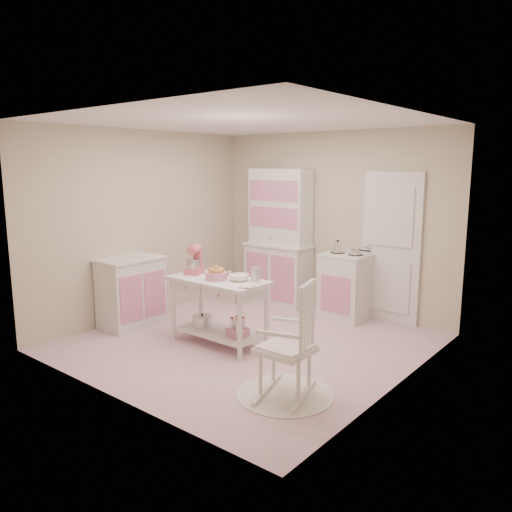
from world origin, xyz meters
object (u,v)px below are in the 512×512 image
(stove, at_px, (345,286))
(work_table, at_px, (219,311))
(rocking_chair, at_px, (286,339))
(bread_basket, at_px, (216,276))
(hutch, at_px, (279,237))
(base_cabinet, at_px, (131,292))
(stand_mixer, at_px, (194,260))

(stove, distance_m, work_table, 1.98)
(rocking_chair, distance_m, bread_basket, 1.54)
(hutch, xyz_separation_m, work_table, (0.53, -1.91, -0.64))
(base_cabinet, height_order, rocking_chair, rocking_chair)
(base_cabinet, relative_size, stand_mixer, 2.71)
(base_cabinet, relative_size, rocking_chair, 0.84)
(hutch, distance_m, stove, 1.33)
(stove, distance_m, base_cabinet, 2.92)
(stove, relative_size, rocking_chair, 0.84)
(base_cabinet, bearing_deg, bread_basket, 6.99)
(work_table, bearing_deg, bread_basket, -68.20)
(hutch, distance_m, stand_mixer, 1.90)
(rocking_chair, height_order, bread_basket, rocking_chair)
(hutch, height_order, bread_basket, hutch)
(stand_mixer, height_order, bread_basket, stand_mixer)
(stand_mixer, bearing_deg, rocking_chair, -41.43)
(rocking_chair, bearing_deg, stand_mixer, 144.31)
(hutch, height_order, work_table, hutch)
(rocking_chair, bearing_deg, work_table, 139.95)
(stove, distance_m, bread_basket, 2.06)
(base_cabinet, height_order, bread_basket, base_cabinet)
(rocking_chair, relative_size, work_table, 0.92)
(hutch, distance_m, rocking_chair, 3.24)
(work_table, bearing_deg, stand_mixer, 177.27)
(work_table, xyz_separation_m, bread_basket, (0.02, -0.05, 0.45))
(work_table, bearing_deg, base_cabinet, -170.88)
(stove, height_order, work_table, stove)
(stand_mixer, bearing_deg, work_table, -25.14)
(stand_mixer, distance_m, bread_basket, 0.46)
(base_cabinet, bearing_deg, rocking_chair, -7.99)
(hutch, height_order, stove, hutch)
(bread_basket, bearing_deg, stove, 71.31)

